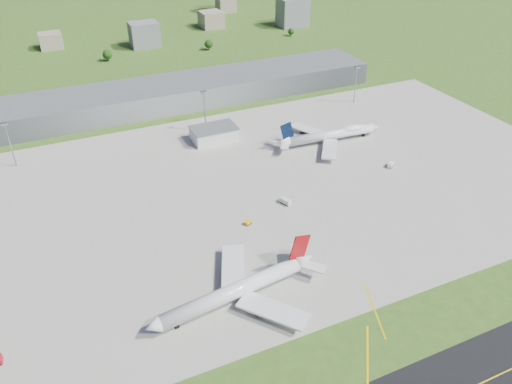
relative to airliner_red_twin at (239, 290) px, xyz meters
name	(u,v)px	position (x,y,z in m)	size (l,w,h in m)	color
ground	(174,113)	(28.38, 179.81, -5.17)	(1400.00, 1400.00, 0.00)	#345A1C
apron	(255,188)	(38.38, 69.81, -5.13)	(360.00, 190.00, 0.08)	#9C998E
terminal	(167,95)	(28.38, 194.81, 2.33)	(300.00, 42.00, 15.00)	gray
ops_building	(214,134)	(38.38, 129.81, -1.17)	(26.00, 16.00, 8.00)	silver
mast_west	(8,137)	(-71.62, 144.81, 12.54)	(3.50, 2.00, 25.90)	gray
mast_center	(204,104)	(38.38, 144.81, 12.54)	(3.50, 2.00, 25.90)	gray
mast_east	(356,78)	(148.38, 144.81, 12.54)	(3.50, 2.00, 25.90)	gray
airliner_red_twin	(239,290)	(0.00, 0.00, 0.00)	(70.62, 54.59, 19.40)	silver
airliner_blue_quad	(331,135)	(101.04, 98.43, -0.30)	(67.13, 52.50, 17.52)	silver
tug_yellow	(248,223)	(22.46, 42.66, -4.26)	(3.95, 3.47, 1.72)	yellow
van_white_near	(285,202)	(45.64, 50.54, -3.77)	(4.51, 6.05, 2.79)	silver
van_white_far	(391,165)	(114.79, 59.16, -3.91)	(5.25, 4.54, 2.49)	white
bldg_cw	(51,41)	(-31.62, 369.81, 1.83)	(20.00, 18.00, 14.00)	gray
bldg_c	(144,35)	(48.38, 339.81, 5.83)	(26.00, 20.00, 22.00)	slate
bldg_ce	(211,19)	(128.38, 379.81, 2.83)	(22.00, 24.00, 16.00)	gray
bldg_e	(293,12)	(208.38, 349.81, 8.83)	(30.00, 22.00, 28.00)	slate
tree_c	(107,54)	(8.38, 309.81, 0.67)	(8.10, 8.10, 9.90)	#382314
tree_e	(209,44)	(98.38, 304.81, 0.35)	(7.65, 7.65, 9.35)	#382314
tree_far_e	(291,32)	(188.38, 314.81, -0.63)	(6.30, 6.30, 7.70)	#382314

